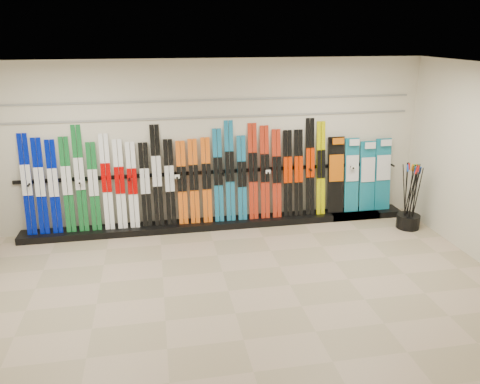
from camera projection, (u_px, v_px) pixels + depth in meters
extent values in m
plane|color=tan|center=(228.00, 291.00, 6.52)|extent=(8.00, 8.00, 0.00)
plane|color=beige|center=(205.00, 145.00, 8.35)|extent=(8.00, 0.00, 8.00)
plane|color=silver|center=(226.00, 70.00, 5.54)|extent=(8.00, 8.00, 0.00)
cube|color=black|center=(221.00, 223.00, 8.66)|extent=(8.00, 0.40, 0.12)
cube|color=#001197|center=(27.00, 185.00, 7.86)|extent=(0.17, 0.27, 1.72)
cube|color=#001197|center=(40.00, 187.00, 7.91)|extent=(0.17, 0.26, 1.64)
cube|color=#001197|center=(54.00, 187.00, 7.95)|extent=(0.17, 0.26, 1.60)
cube|color=#136128|center=(67.00, 185.00, 7.98)|extent=(0.17, 0.26, 1.64)
cube|color=#136128|center=(80.00, 179.00, 8.00)|extent=(0.17, 0.29, 1.83)
cube|color=#136128|center=(94.00, 187.00, 8.07)|extent=(0.17, 0.24, 1.53)
cube|color=white|center=(107.00, 182.00, 8.09)|extent=(0.17, 0.27, 1.67)
cube|color=white|center=(120.00, 184.00, 8.14)|extent=(0.17, 0.25, 1.56)
cube|color=white|center=(133.00, 185.00, 8.18)|extent=(0.17, 0.24, 1.51)
cube|color=black|center=(145.00, 185.00, 8.22)|extent=(0.17, 0.24, 1.49)
cube|color=black|center=(157.00, 176.00, 8.23)|extent=(0.17, 0.28, 1.79)
cube|color=black|center=(170.00, 183.00, 8.29)|extent=(0.17, 0.24, 1.53)
cube|color=orange|center=(182.00, 183.00, 8.33)|extent=(0.17, 0.24, 1.49)
cube|color=orange|center=(194.00, 182.00, 8.37)|extent=(0.17, 0.24, 1.52)
cube|color=orange|center=(207.00, 180.00, 8.41)|extent=(0.17, 0.25, 1.53)
cube|color=#186892|center=(218.00, 176.00, 8.43)|extent=(0.17, 0.27, 1.68)
cube|color=#186892|center=(230.00, 171.00, 8.45)|extent=(0.17, 0.29, 1.82)
cube|color=#186892|center=(242.00, 178.00, 8.52)|extent=(0.17, 0.25, 1.54)
cube|color=#B22812|center=(253.00, 172.00, 8.53)|extent=(0.17, 0.28, 1.75)
cube|color=#B22812|center=(265.00, 173.00, 8.58)|extent=(0.17, 0.27, 1.70)
cube|color=#B22812|center=(277.00, 174.00, 8.62)|extent=(0.17, 0.26, 1.63)
cube|color=black|center=(288.00, 174.00, 8.66)|extent=(0.17, 0.26, 1.61)
cube|color=black|center=(299.00, 173.00, 8.70)|extent=(0.17, 0.26, 1.61)
cube|color=black|center=(310.00, 167.00, 8.72)|extent=(0.17, 0.29, 1.81)
cube|color=#C0BF00|center=(321.00, 169.00, 8.76)|extent=(0.17, 0.28, 1.74)
cube|color=black|center=(336.00, 175.00, 8.85)|extent=(0.32, 0.22, 1.45)
cube|color=#14728C|center=(352.00, 175.00, 8.91)|extent=(0.28, 0.22, 1.41)
cube|color=#14728C|center=(367.00, 176.00, 8.97)|extent=(0.31, 0.21, 1.34)
cube|color=#14728C|center=(383.00, 174.00, 9.02)|extent=(0.31, 0.22, 1.38)
cylinder|color=black|center=(408.00, 221.00, 8.58)|extent=(0.41, 0.41, 0.25)
cylinder|color=black|center=(415.00, 197.00, 8.39)|extent=(0.06, 0.13, 1.18)
cylinder|color=black|center=(409.00, 196.00, 8.46)|extent=(0.08, 0.12, 1.18)
cylinder|color=black|center=(416.00, 199.00, 8.29)|extent=(0.06, 0.12, 1.18)
cylinder|color=black|center=(415.00, 196.00, 8.43)|extent=(0.14, 0.14, 1.17)
cylinder|color=black|center=(413.00, 199.00, 8.28)|extent=(0.14, 0.08, 1.17)
cylinder|color=black|center=(412.00, 196.00, 8.46)|extent=(0.09, 0.02, 1.18)
cylinder|color=black|center=(412.00, 198.00, 8.31)|extent=(0.05, 0.09, 1.18)
cylinder|color=black|center=(411.00, 196.00, 8.46)|extent=(0.11, 0.10, 1.18)
cylinder|color=black|center=(406.00, 194.00, 8.53)|extent=(0.05, 0.11, 1.18)
cylinder|color=black|center=(410.00, 196.00, 8.41)|extent=(0.09, 0.13, 1.17)
cylinder|color=black|center=(404.00, 196.00, 8.42)|extent=(0.14, 0.15, 1.17)
cylinder|color=black|center=(406.00, 194.00, 8.53)|extent=(0.03, 0.12, 1.18)
cube|color=gray|center=(205.00, 117.00, 8.17)|extent=(7.60, 0.02, 0.03)
cube|color=gray|center=(204.00, 100.00, 8.07)|extent=(7.60, 0.02, 0.03)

